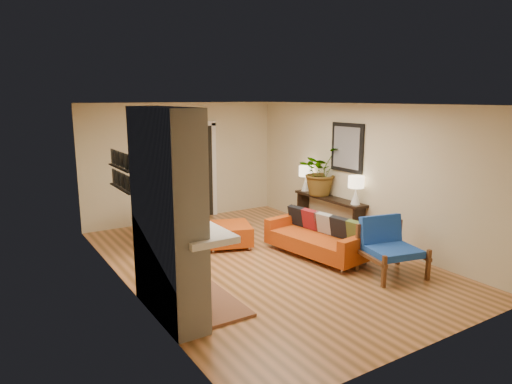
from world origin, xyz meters
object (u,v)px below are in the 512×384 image
(console_table, at_px, (329,204))
(lamp_near, at_px, (356,187))
(dining_table, at_px, (166,209))
(blue_chair, at_px, (388,243))
(sofa, at_px, (320,237))
(ottoman, at_px, (228,234))
(lamp_far, at_px, (306,175))
(houseplant, at_px, (320,171))

(console_table, height_order, lamp_near, lamp_near)
(dining_table, bearing_deg, console_table, -17.49)
(blue_chair, distance_m, console_table, 2.29)
(sofa, distance_m, lamp_near, 1.31)
(ottoman, distance_m, dining_table, 1.23)
(lamp_far, distance_m, houseplant, 0.51)
(console_table, bearing_deg, lamp_far, 90.00)
(dining_table, bearing_deg, lamp_near, -28.89)
(sofa, relative_size, dining_table, 1.00)
(blue_chair, relative_size, lamp_near, 1.84)
(sofa, height_order, lamp_far, lamp_far)
(sofa, relative_size, ottoman, 1.92)
(dining_table, relative_size, houseplant, 1.97)
(lamp_near, height_order, lamp_far, same)
(lamp_far, bearing_deg, sofa, -121.11)
(sofa, height_order, houseplant, houseplant)
(sofa, xyz_separation_m, lamp_near, (1.05, 0.24, 0.74))
(ottoman, relative_size, blue_chair, 1.02)
(ottoman, relative_size, houseplant, 1.02)
(sofa, distance_m, houseplant, 1.87)
(blue_chair, bearing_deg, houseplant, 74.46)
(blue_chair, bearing_deg, dining_table, 127.27)
(sofa, distance_m, console_table, 1.45)
(sofa, xyz_separation_m, houseplant, (1.04, 1.26, 0.90))
(houseplant, bearing_deg, lamp_near, -89.44)
(lamp_far, bearing_deg, lamp_near, -90.00)
(blue_chair, xyz_separation_m, lamp_near, (0.70, 1.45, 0.59))
(sofa, bearing_deg, console_table, 42.62)
(dining_table, distance_m, houseplant, 3.21)
(ottoman, relative_size, dining_table, 0.52)
(ottoman, bearing_deg, lamp_near, -25.35)
(ottoman, xyz_separation_m, console_table, (2.18, -0.30, 0.34))
(dining_table, height_order, lamp_near, lamp_near)
(blue_chair, xyz_separation_m, dining_table, (-2.40, 3.16, 0.20))
(houseplant, bearing_deg, console_table, -88.03)
(sofa, relative_size, lamp_far, 3.62)
(sofa, relative_size, blue_chair, 1.97)
(lamp_near, bearing_deg, blue_chair, -115.72)
(sofa, relative_size, houseplant, 1.96)
(ottoman, distance_m, console_table, 2.22)
(console_table, relative_size, lamp_near, 3.43)
(ottoman, xyz_separation_m, lamp_far, (2.18, 0.48, 0.83))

